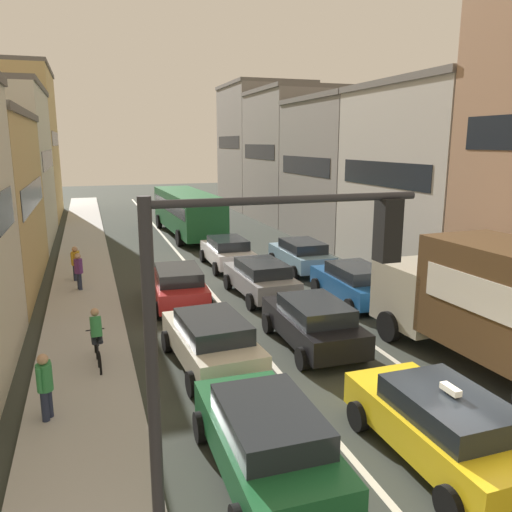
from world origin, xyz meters
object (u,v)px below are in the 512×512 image
at_px(sedan_left_lane_front, 266,438).
at_px(pedestrian_near_kerb, 76,262).
at_px(wagon_left_lane_second, 211,340).
at_px(sedan_left_lane_third, 178,285).
at_px(wagon_right_lane_far, 301,255).
at_px(coupe_centre_lane_fourth, 227,251).
at_px(traffic_light_pole, 251,327).
at_px(taxi_centre_lane_front, 442,424).
at_px(bus_mid_queue_primary, 187,210).
at_px(sedan_right_lane_behind_truck, 354,282).
at_px(sedan_centre_lane_second, 313,322).
at_px(cyclist_on_sidewalk, 97,339).
at_px(removalist_box_truck, 499,304).
at_px(hatchback_centre_lane_third, 261,278).
at_px(pedestrian_far_sidewalk, 79,270).
at_px(pedestrian_mid_sidewalk, 45,385).

bearing_deg(sedan_left_lane_front, pedestrian_near_kerb, 13.24).
relative_size(wagon_left_lane_second, sedan_left_lane_third, 1.00).
xyz_separation_m(wagon_left_lane_second, wagon_right_lane_far, (6.64, 9.28, 0.00)).
bearing_deg(coupe_centre_lane_fourth, traffic_light_pole, 166.29).
distance_m(taxi_centre_lane_front, bus_mid_queue_primary, 25.90).
distance_m(sedan_right_lane_behind_truck, bus_mid_queue_primary, 16.66).
xyz_separation_m(taxi_centre_lane_front, coupe_centre_lane_fourth, (0.22, 16.67, -0.00)).
height_order(sedan_centre_lane_second, cyclist_on_sidewalk, cyclist_on_sidewalk).
bearing_deg(removalist_box_truck, coupe_centre_lane_fourth, 11.87).
xyz_separation_m(sedan_left_lane_front, sedan_right_lane_behind_truck, (6.77, 8.98, 0.00)).
xyz_separation_m(removalist_box_truck, sedan_right_lane_behind_truck, (-0.42, 6.80, -1.18)).
height_order(traffic_light_pole, hatchback_centre_lane_third, traffic_light_pole).
relative_size(wagon_left_lane_second, pedestrian_far_sidewalk, 2.65).
bearing_deg(pedestrian_mid_sidewalk, sedan_left_lane_front, -15.50).
bearing_deg(taxi_centre_lane_front, sedan_right_lane_behind_truck, -20.44).
height_order(sedan_left_lane_third, pedestrian_far_sidewalk, pedestrian_far_sidewalk).
height_order(wagon_left_lane_second, sedan_right_lane_behind_truck, same).
xyz_separation_m(bus_mid_queue_primary, pedestrian_near_kerb, (-6.86, -10.02, -0.81)).
relative_size(hatchback_centre_lane_third, cyclist_on_sidewalk, 2.52).
bearing_deg(sedan_left_lane_front, taxi_centre_lane_front, -100.18).
bearing_deg(pedestrian_mid_sidewalk, wagon_left_lane_second, 46.43).
height_order(sedan_centre_lane_second, wagon_right_lane_far, same).
relative_size(wagon_right_lane_far, pedestrian_near_kerb, 2.60).
bearing_deg(hatchback_centre_lane_third, coupe_centre_lane_fourth, -2.18).
bearing_deg(sedan_right_lane_behind_truck, cyclist_on_sidewalk, 108.79).
height_order(traffic_light_pole, bus_mid_queue_primary, traffic_light_pole).
bearing_deg(pedestrian_mid_sidewalk, coupe_centre_lane_fourth, 82.96).
relative_size(wagon_left_lane_second, sedan_right_lane_behind_truck, 1.02).
height_order(hatchback_centre_lane_third, sedan_right_lane_behind_truck, same).
distance_m(taxi_centre_lane_front, wagon_right_lane_far, 15.23).
distance_m(sedan_left_lane_front, coupe_centre_lane_fourth, 16.44).
bearing_deg(removalist_box_truck, wagon_right_lane_far, -0.77).
bearing_deg(wagon_right_lane_far, taxi_centre_lane_front, 167.29).
distance_m(traffic_light_pole, pedestrian_far_sidewalk, 16.27).
height_order(coupe_centre_lane_fourth, pedestrian_near_kerb, pedestrian_near_kerb).
distance_m(removalist_box_truck, hatchback_centre_lane_third, 9.38).
relative_size(traffic_light_pole, sedan_centre_lane_second, 1.27).
bearing_deg(wagon_right_lane_far, pedestrian_near_kerb, 84.58).
xyz_separation_m(traffic_light_pole, bus_mid_queue_primary, (4.32, 27.39, -2.06)).
bearing_deg(cyclist_on_sidewalk, pedestrian_far_sidewalk, 0.19).
bearing_deg(pedestrian_mid_sidewalk, cyclist_on_sidewalk, 90.22).
bearing_deg(wagon_right_lane_far, sedan_right_lane_behind_truck, -179.85).
height_order(wagon_right_lane_far, pedestrian_far_sidewalk, pedestrian_far_sidewalk).
bearing_deg(taxi_centre_lane_front, wagon_right_lane_far, -13.86).
distance_m(hatchback_centre_lane_third, pedestrian_mid_sidewalk, 10.64).
xyz_separation_m(sedan_left_lane_front, pedestrian_mid_sidewalk, (-3.97, 3.20, 0.15)).
xyz_separation_m(sedan_centre_lane_second, pedestrian_near_kerb, (-6.90, 9.84, 0.15)).
xyz_separation_m(taxi_centre_lane_front, pedestrian_near_kerb, (-6.86, 15.87, 0.15)).
distance_m(sedan_left_lane_front, bus_mid_queue_primary, 25.50).
height_order(removalist_box_truck, taxi_centre_lane_front, removalist_box_truck).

